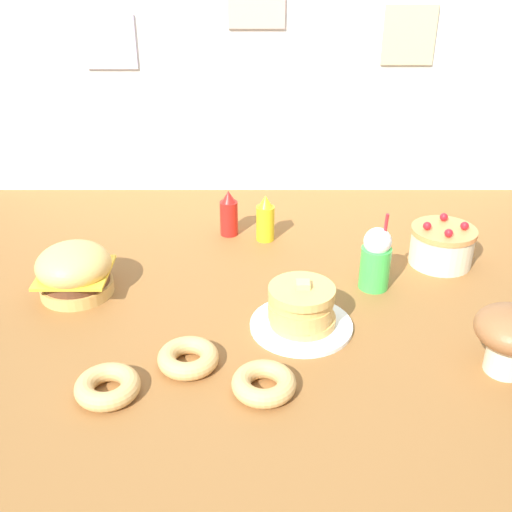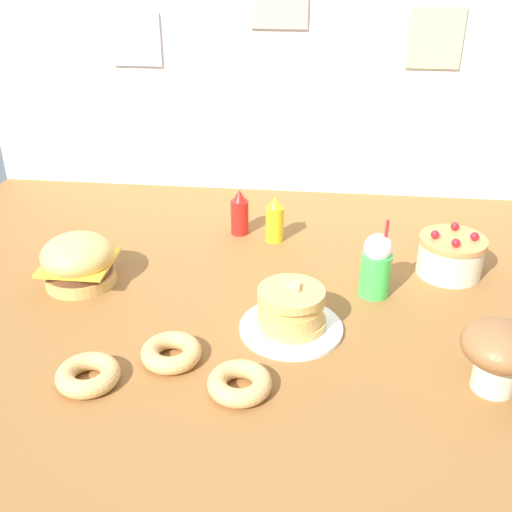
{
  "view_description": "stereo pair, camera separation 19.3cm",
  "coord_description": "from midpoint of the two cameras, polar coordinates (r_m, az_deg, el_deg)",
  "views": [
    {
      "loc": [
        -0.01,
        -1.57,
        1.03
      ],
      "look_at": [
        -0.0,
        0.14,
        0.11
      ],
      "focal_mm": 43.07,
      "sensor_mm": 36.0,
      "label": 1
    },
    {
      "loc": [
        0.19,
        -1.56,
        1.03
      ],
      "look_at": [
        -0.0,
        0.14,
        0.11
      ],
      "focal_mm": 43.07,
      "sensor_mm": 36.0,
      "label": 2
    }
  ],
  "objects": [
    {
      "name": "donut_pink_glaze",
      "position": [
        1.61,
        -12.02,
        -10.83
      ],
      "size": [
        0.16,
        0.16,
        0.05
      ],
      "color": "tan",
      "rests_on": "ground_plane"
    },
    {
      "name": "pancake_stack",
      "position": [
        1.75,
        6.45,
        -5.31
      ],
      "size": [
        0.3,
        0.3,
        0.15
      ],
      "color": "white",
      "rests_on": "ground_plane"
    },
    {
      "name": "mushroom_stool",
      "position": [
        1.66,
        24.89,
        -8.14
      ],
      "size": [
        0.19,
        0.19,
        0.18
      ],
      "color": "beige",
      "rests_on": "ground_plane"
    },
    {
      "name": "ground_plane",
      "position": [
        1.88,
        2.64,
        -5.2
      ],
      "size": [
        2.5,
        1.94,
        0.02
      ],
      "primitive_type": "cube",
      "color": "brown"
    },
    {
      "name": "burger",
      "position": [
        2.02,
        -13.57,
        -0.53
      ],
      "size": [
        0.23,
        0.23,
        0.17
      ],
      "color": "#DBA859",
      "rests_on": "ground_plane"
    },
    {
      "name": "layer_cake",
      "position": [
        2.15,
        20.12,
        -0.01
      ],
      "size": [
        0.22,
        0.22,
        0.16
      ],
      "color": "beige",
      "rests_on": "ground_plane"
    },
    {
      "name": "mustard_bottle",
      "position": [
        2.24,
        4.23,
        3.29
      ],
      "size": [
        0.07,
        0.07,
        0.17
      ],
      "color": "yellow",
      "rests_on": "ground_plane"
    },
    {
      "name": "ketchup_bottle",
      "position": [
        2.29,
        0.89,
        3.92
      ],
      "size": [
        0.07,
        0.07,
        0.17
      ],
      "color": "red",
      "rests_on": "ground_plane"
    },
    {
      "name": "cream_soda_cup",
      "position": [
        1.94,
        13.92,
        -0.92
      ],
      "size": [
        0.1,
        0.1,
        0.26
      ],
      "color": "green",
      "rests_on": "ground_plane"
    },
    {
      "name": "donut_chocolate",
      "position": [
        1.65,
        -4.54,
        -9.0
      ],
      "size": [
        0.16,
        0.16,
        0.05
      ],
      "color": "tan",
      "rests_on": "ground_plane"
    },
    {
      "name": "donut_vanilla",
      "position": [
        1.55,
        2.11,
        -11.8
      ],
      "size": [
        0.16,
        0.16,
        0.05
      ],
      "color": "tan",
      "rests_on": "ground_plane"
    },
    {
      "name": "back_wall",
      "position": [
        2.57,
        4.54,
        17.55
      ],
      "size": [
        2.5,
        0.04,
        1.09
      ],
      "color": "silver",
      "rests_on": "ground_plane"
    }
  ]
}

